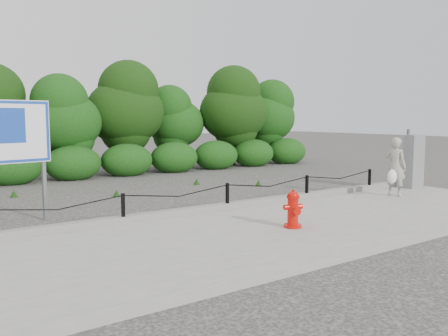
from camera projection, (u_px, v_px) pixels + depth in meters
name	position (u px, v px, depth m)	size (l,w,h in m)	color
ground	(227.00, 213.00, 10.70)	(90.00, 90.00, 0.00)	#2D2B28
sidewalk	(288.00, 228.00, 9.07)	(14.00, 4.00, 0.08)	gray
curb	(226.00, 206.00, 10.73)	(14.00, 0.22, 0.14)	slate
chain_barrier	(227.00, 193.00, 10.65)	(10.06, 0.06, 0.60)	black
treeline	(91.00, 110.00, 17.72)	(20.42, 3.51, 4.57)	black
fire_hydrant	(293.00, 209.00, 8.91)	(0.42, 0.43, 0.72)	red
pedestrian	(395.00, 167.00, 12.47)	(0.71, 0.60, 1.55)	#A19B8A
utility_cabinet	(413.00, 161.00, 13.90)	(0.60, 0.43, 1.72)	gray
advertising_sign	(11.00, 138.00, 9.25)	(1.54, 0.37, 2.49)	slate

